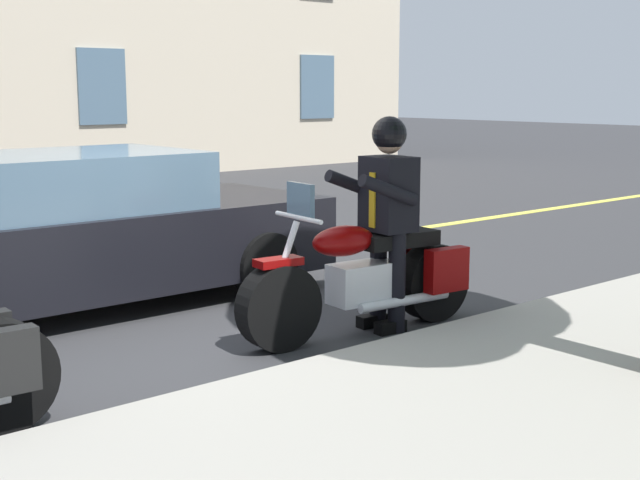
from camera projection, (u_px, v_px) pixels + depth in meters
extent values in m
plane|color=#333335|center=(187.00, 315.00, 7.66)|extent=(80.00, 80.00, 0.00)
cube|color=#E5DB4C|center=(85.00, 278.00, 9.16)|extent=(60.00, 0.16, 0.01)
cylinder|color=black|center=(279.00, 308.00, 6.59)|extent=(0.68, 0.26, 0.66)
cylinder|color=black|center=(433.00, 282.00, 7.46)|extent=(0.68, 0.26, 0.66)
cube|color=silver|center=(363.00, 283.00, 7.02)|extent=(0.58, 0.33, 0.32)
ellipsoid|color=#720505|center=(343.00, 241.00, 6.85)|extent=(0.58, 0.33, 0.24)
cube|color=black|center=(397.00, 239.00, 7.17)|extent=(0.72, 0.35, 0.12)
cube|color=#720505|center=(447.00, 270.00, 7.23)|extent=(0.41, 0.16, 0.36)
cube|color=#720505|center=(412.00, 261.00, 7.58)|extent=(0.41, 0.16, 0.36)
cylinder|color=silver|center=(281.00, 272.00, 6.55)|extent=(0.35, 0.08, 0.76)
cylinder|color=silver|center=(298.00, 217.00, 6.58)|extent=(0.09, 0.60, 0.04)
cube|color=#720505|center=(278.00, 262.00, 6.53)|extent=(0.37, 0.19, 0.06)
cylinder|color=silver|center=(404.00, 301.00, 7.09)|extent=(0.90, 0.17, 0.08)
cube|color=slate|center=(301.00, 201.00, 6.57)|extent=(0.07, 0.32, 0.28)
cylinder|color=black|center=(397.00, 281.00, 7.07)|extent=(0.14, 0.14, 0.84)
cube|color=black|center=(390.00, 327.00, 7.10)|extent=(0.27, 0.13, 0.10)
cylinder|color=black|center=(378.00, 276.00, 7.26)|extent=(0.14, 0.14, 0.84)
cube|color=black|center=(372.00, 321.00, 7.29)|extent=(0.27, 0.13, 0.10)
cube|color=black|center=(389.00, 194.00, 7.04)|extent=(0.36, 0.43, 0.60)
cube|color=#B28C14|center=(373.00, 200.00, 6.96)|extent=(0.03, 0.07, 0.44)
cylinder|color=black|center=(389.00, 190.00, 6.76)|extent=(0.56, 0.15, 0.28)
cylinder|color=black|center=(354.00, 185.00, 7.11)|extent=(0.56, 0.15, 0.28)
sphere|color=tan|center=(389.00, 140.00, 6.97)|extent=(0.22, 0.22, 0.22)
sphere|color=black|center=(389.00, 134.00, 6.96)|extent=(0.28, 0.28, 0.28)
cube|color=black|center=(1.00, 362.00, 4.78)|extent=(0.40, 0.14, 0.36)
cube|color=black|center=(79.00, 247.00, 7.89)|extent=(4.60, 1.80, 0.70)
cube|color=slate|center=(54.00, 188.00, 7.67)|extent=(2.40, 1.60, 0.60)
cylinder|color=black|center=(171.00, 241.00, 9.50)|extent=(0.64, 0.22, 0.64)
cylinder|color=black|center=(265.00, 265.00, 8.22)|extent=(0.64, 0.22, 0.64)
cube|color=slate|center=(317.00, 87.00, 22.42)|extent=(1.10, 0.06, 1.60)
cube|color=slate|center=(102.00, 87.00, 18.60)|extent=(1.10, 0.06, 1.60)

